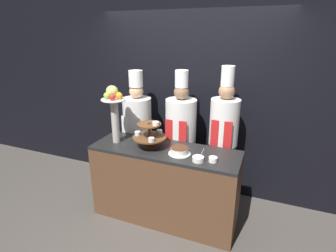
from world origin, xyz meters
name	(u,v)px	position (x,y,z in m)	size (l,w,h in m)	color
ground_plane	(156,231)	(0.00, 0.00, 0.00)	(14.00, 14.00, 0.00)	#47423D
wall_back	(189,95)	(0.00, 1.16, 1.40)	(10.00, 0.06, 2.80)	black
buffet_counter	(165,184)	(0.00, 0.29, 0.47)	(1.74, 0.58, 0.94)	brown
tiered_stand	(150,134)	(-0.18, 0.27, 1.10)	(0.39, 0.39, 0.34)	brown
fruit_pedestal	(114,106)	(-0.65, 0.28, 1.39)	(0.29, 0.29, 0.69)	#B2ADA8
cake_round	(180,151)	(0.20, 0.23, 0.98)	(0.25, 0.25, 0.08)	white
cup_white	(213,159)	(0.59, 0.18, 0.97)	(0.09, 0.09, 0.05)	white
serving_bowl_near	(198,159)	(0.44, 0.13, 0.97)	(0.12, 0.12, 0.15)	white
chef_left	(138,128)	(-0.62, 0.78, 0.95)	(0.39, 0.39, 1.75)	#28282D
chef_center_left	(181,133)	(0.02, 0.78, 0.97)	(0.40, 0.40, 1.78)	#28282D
chef_center_right	(223,135)	(0.58, 0.78, 1.02)	(0.35, 0.35, 1.86)	black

